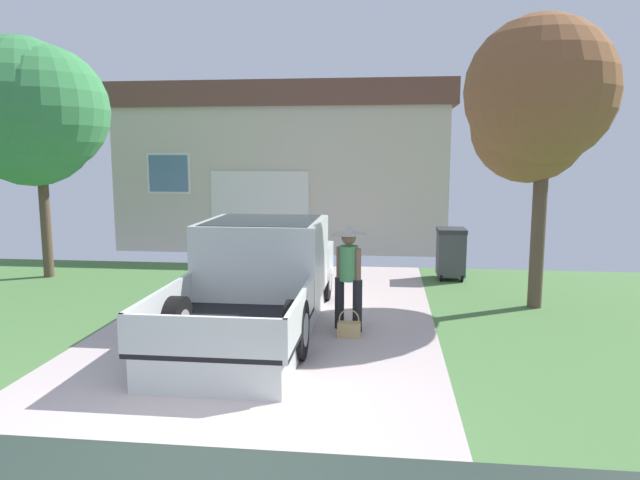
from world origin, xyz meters
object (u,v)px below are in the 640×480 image
(person_with_hat, at_px, (349,271))
(front_yard_tree, at_px, (536,104))
(neighbor_tree, at_px, (31,113))
(wheeled_trash_bin, at_px, (451,252))
(pickup_truck, at_px, (262,277))
(handbag, at_px, (349,328))
(house_with_garage, at_px, (291,166))

(person_with_hat, bearing_deg, front_yard_tree, -124.91)
(front_yard_tree, height_order, neighbor_tree, neighbor_tree)
(neighbor_tree, relative_size, wheeled_trash_bin, 4.59)
(person_with_hat, relative_size, front_yard_tree, 0.33)
(pickup_truck, height_order, neighbor_tree, neighbor_tree)
(person_with_hat, bearing_deg, handbag, 122.27)
(person_with_hat, height_order, neighbor_tree, neighbor_tree)
(house_with_garage, bearing_deg, handbag, -75.63)
(pickup_truck, height_order, house_with_garage, house_with_garage)
(front_yard_tree, distance_m, wheeled_trash_bin, 3.90)
(pickup_truck, height_order, front_yard_tree, front_yard_tree)
(neighbor_tree, bearing_deg, front_yard_tree, -7.30)
(person_with_hat, distance_m, front_yard_tree, 4.35)
(handbag, relative_size, front_yard_tree, 0.08)
(pickup_truck, xyz_separation_m, handbag, (1.47, -0.69, -0.60))
(handbag, xyz_separation_m, house_with_garage, (-2.47, 9.62, 2.24))
(front_yard_tree, bearing_deg, pickup_truck, -163.85)
(front_yard_tree, xyz_separation_m, neighbor_tree, (-9.95, 1.27, 0.02))
(house_with_garage, bearing_deg, person_with_hat, -75.33)
(house_with_garage, bearing_deg, front_yard_tree, -54.31)
(person_with_hat, xyz_separation_m, house_with_garage, (-2.43, 9.29, 1.43))
(front_yard_tree, xyz_separation_m, wheeled_trash_bin, (-1.07, 2.32, -2.94))
(neighbor_tree, bearing_deg, handbag, -25.21)
(pickup_truck, height_order, person_with_hat, pickup_truck)
(pickup_truck, height_order, wheeled_trash_bin, pickup_truck)
(person_with_hat, height_order, front_yard_tree, front_yard_tree)
(person_with_hat, distance_m, handbag, 0.87)
(house_with_garage, bearing_deg, neighbor_tree, -125.05)
(wheeled_trash_bin, bearing_deg, neighbor_tree, -173.28)
(wheeled_trash_bin, bearing_deg, person_with_hat, -116.47)
(handbag, relative_size, wheeled_trash_bin, 0.37)
(house_with_garage, height_order, wheeled_trash_bin, house_with_garage)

